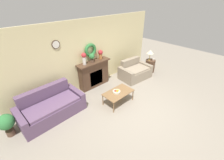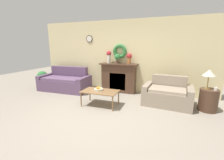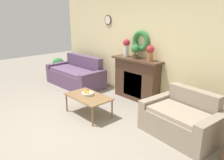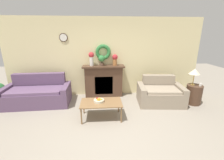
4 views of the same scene
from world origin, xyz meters
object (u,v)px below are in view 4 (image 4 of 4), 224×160
at_px(side_table_by_loveseat, 194,94).
at_px(potted_plant_on_mantel, 102,60).
at_px(vase_on_mantel_right, 115,59).
at_px(coffee_table, 101,103).
at_px(fireplace, 104,81).
at_px(couch_left, 38,94).
at_px(vase_on_mantel_left, 91,58).
at_px(fruit_bowl, 99,100).
at_px(loveseat_right, 160,94).
at_px(mug, 200,85).
at_px(table_lamp, 195,72).

relative_size(side_table_by_loveseat, potted_plant_on_mantel, 1.72).
height_order(vase_on_mantel_right, potted_plant_on_mantel, vase_on_mantel_right).
height_order(coffee_table, vase_on_mantel_right, vase_on_mantel_right).
bearing_deg(potted_plant_on_mantel, fireplace, 14.21).
height_order(fireplace, potted_plant_on_mantel, potted_plant_on_mantel).
bearing_deg(couch_left, vase_on_mantel_left, 14.36).
bearing_deg(fruit_bowl, coffee_table, -22.20).
relative_size(fireplace, fruit_bowl, 5.32).
relative_size(vase_on_mantel_left, vase_on_mantel_right, 1.22).
bearing_deg(loveseat_right, fruit_bowl, -153.26).
distance_m(mug, vase_on_mantel_right, 2.80).
distance_m(loveseat_right, table_lamp, 1.23).
bearing_deg(coffee_table, couch_left, 152.96).
distance_m(fireplace, mug, 3.09).
bearing_deg(fireplace, vase_on_mantel_right, 0.79).
bearing_deg(fruit_bowl, couch_left, 152.82).
distance_m(fireplace, fruit_bowl, 1.50).
bearing_deg(mug, loveseat_right, 169.74).
distance_m(fruit_bowl, vase_on_mantel_left, 1.75).
bearing_deg(mug, fruit_bowl, -170.13).
relative_size(fireplace, mug, 16.02).
bearing_deg(vase_on_mantel_left, mug, -15.94).
bearing_deg(couch_left, side_table_by_loveseat, -6.20).
height_order(couch_left, vase_on_mantel_right, vase_on_mantel_right).
bearing_deg(mug, vase_on_mantel_left, 164.06).
distance_m(fruit_bowl, vase_on_mantel_right, 1.80).
height_order(couch_left, table_lamp, table_lamp).
bearing_deg(table_lamp, loveseat_right, 175.42).
relative_size(couch_left, loveseat_right, 1.36).
bearing_deg(loveseat_right, table_lamp, 1.10).
xyz_separation_m(coffee_table, table_lamp, (2.88, 0.69, 0.62)).
xyz_separation_m(fruit_bowl, potted_plant_on_mantel, (0.10, 1.47, 0.83)).
distance_m(fireplace, table_lamp, 2.93).
bearing_deg(potted_plant_on_mantel, mug, -17.30).
bearing_deg(vase_on_mantel_left, couch_left, -163.78).
relative_size(fireplace, table_lamp, 2.75).
xyz_separation_m(loveseat_right, table_lamp, (0.99, -0.08, 0.73)).
bearing_deg(couch_left, vase_on_mantel_right, 9.36).
height_order(table_lamp, vase_on_mantel_left, vase_on_mantel_left).
relative_size(coffee_table, vase_on_mantel_left, 2.30).
xyz_separation_m(fruit_bowl, side_table_by_loveseat, (3.00, 0.62, -0.19)).
bearing_deg(loveseat_right, coffee_table, -152.02).
bearing_deg(side_table_by_loveseat, mug, -37.87).
relative_size(loveseat_right, vase_on_mantel_left, 3.16).
bearing_deg(side_table_by_loveseat, couch_left, 175.66).
height_order(fireplace, mug, fireplace).
height_order(fruit_bowl, vase_on_mantel_left, vase_on_mantel_left).
height_order(fireplace, vase_on_mantel_left, vase_on_mantel_left).
xyz_separation_m(loveseat_right, coffee_table, (-1.89, -0.77, 0.10)).
bearing_deg(couch_left, fruit_bowl, -29.05).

